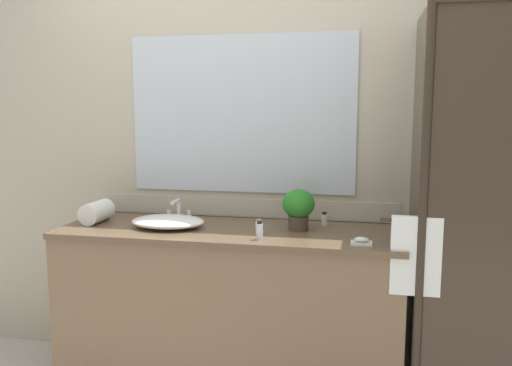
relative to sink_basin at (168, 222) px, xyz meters
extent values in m
cube|color=#B2A893|center=(0.33, 0.37, 0.37)|extent=(4.40, 0.05, 2.60)
cube|color=#B2A893|center=(0.33, 0.34, 0.02)|extent=(1.80, 0.01, 0.11)
cube|color=silver|center=(0.33, 0.34, 0.57)|extent=(1.30, 0.01, 0.89)
cube|color=brown|center=(0.33, 0.03, -0.50)|extent=(1.80, 0.56, 0.87)
cube|color=brown|center=(0.33, 0.02, -0.05)|extent=(1.80, 0.58, 0.03)
cylinder|color=#2D2319|center=(1.28, -0.25, 0.07)|extent=(0.04, 0.04, 2.00)
cube|color=#382B21|center=(1.28, 0.04, 0.07)|extent=(0.01, 0.57, 1.96)
cylinder|color=#2D2319|center=(1.26, -0.24, 0.11)|extent=(0.32, 0.02, 0.02)
cube|color=white|center=(1.26, -0.24, -0.05)|extent=(0.22, 0.04, 0.36)
ellipsoid|color=white|center=(0.00, 0.00, 0.00)|extent=(0.40, 0.29, 0.06)
cube|color=silver|center=(0.00, 0.17, -0.02)|extent=(0.17, 0.04, 0.02)
cylinder|color=silver|center=(0.00, 0.17, 0.04)|extent=(0.02, 0.02, 0.10)
cylinder|color=silver|center=(0.00, 0.12, 0.09)|extent=(0.02, 0.11, 0.02)
cylinder|color=silver|center=(-0.06, 0.17, 0.01)|extent=(0.02, 0.02, 0.04)
cylinder|color=silver|center=(0.06, 0.17, 0.01)|extent=(0.02, 0.02, 0.04)
cylinder|color=#473828|center=(0.69, 0.08, 0.01)|extent=(0.11, 0.11, 0.07)
ellipsoid|color=#267322|center=(0.69, 0.08, 0.11)|extent=(0.17, 0.17, 0.15)
cube|color=silver|center=(1.02, -0.16, -0.02)|extent=(0.10, 0.07, 0.01)
ellipsoid|color=silver|center=(1.02, -0.16, -0.01)|extent=(0.07, 0.04, 0.02)
cylinder|color=silver|center=(0.53, -0.16, 0.01)|extent=(0.03, 0.03, 0.08)
cylinder|color=black|center=(0.53, -0.16, 0.05)|extent=(0.02, 0.02, 0.01)
cylinder|color=silver|center=(0.82, 0.21, 0.00)|extent=(0.03, 0.03, 0.06)
cylinder|color=black|center=(0.82, 0.21, 0.04)|extent=(0.03, 0.03, 0.01)
cylinder|color=white|center=(0.51, -0.06, 0.00)|extent=(0.03, 0.03, 0.07)
cylinder|color=#9E895B|center=(0.51, -0.06, 0.04)|extent=(0.03, 0.03, 0.01)
cylinder|color=white|center=(-0.43, 0.03, 0.03)|extent=(0.12, 0.21, 0.12)
camera|label=1|loc=(1.01, -2.59, 0.61)|focal=36.64mm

